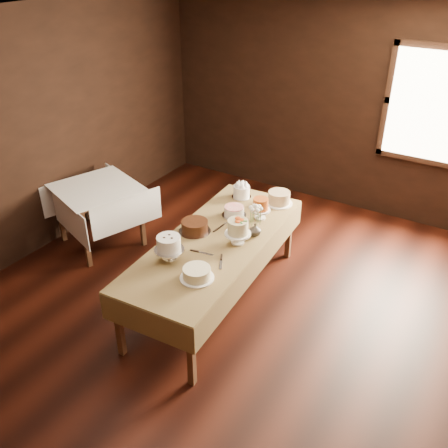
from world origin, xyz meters
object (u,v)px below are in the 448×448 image
at_px(cake_lattice, 234,212).
at_px(cake_caramel, 260,210).
at_px(cake_speckled, 279,198).
at_px(cake_server_c, 223,225).
at_px(cake_server_a, 206,253).
at_px(side_table, 97,194).
at_px(cake_chocolate, 195,227).
at_px(cake_meringue, 241,192).
at_px(cake_server_d, 248,232).
at_px(display_table, 215,244).
at_px(cake_cream, 197,274).
at_px(cake_swirl, 169,249).
at_px(flower_vase, 255,230).
at_px(cake_server_b, 221,265).
at_px(cake_server_e, 177,246).
at_px(cake_flowers, 238,233).

height_order(cake_lattice, cake_caramel, cake_caramel).
height_order(cake_speckled, cake_server_c, cake_speckled).
bearing_deg(cake_server_a, cake_caramel, 72.03).
distance_m(side_table, cake_speckled, 2.18).
bearing_deg(cake_chocolate, cake_lattice, 71.75).
bearing_deg(cake_server_a, cake_meringue, 93.81).
bearing_deg(side_table, cake_server_d, 2.54).
distance_m(cake_lattice, cake_server_c, 0.25).
bearing_deg(cake_server_c, display_table, -159.64).
xyz_separation_m(cake_speckled, cake_lattice, (-0.29, -0.51, -0.02)).
distance_m(cake_caramel, cake_cream, 1.25).
bearing_deg(display_table, cake_server_a, -76.95).
bearing_deg(cake_lattice, cake_server_c, -88.00).
relative_size(side_table, cake_swirl, 4.12).
xyz_separation_m(cake_server_d, flower_vase, (0.09, -0.01, 0.06)).
height_order(cake_server_b, cake_server_e, same).
height_order(cake_meringue, cake_server_e, cake_meringue).
height_order(cake_flowers, cake_swirl, cake_flowers).
bearing_deg(cake_cream, cake_lattice, 104.57).
distance_m(cake_caramel, cake_server_e, 1.02).
bearing_deg(cake_server_e, cake_swirl, -74.09).
bearing_deg(cake_server_e, cake_server_a, 3.54).
xyz_separation_m(cake_server_c, flower_vase, (0.38, 0.01, 0.06)).
distance_m(cake_meringue, cake_cream, 1.63).
distance_m(cake_server_c, cake_server_d, 0.29).
bearing_deg(cake_meringue, cake_server_a, -75.97).
bearing_deg(cake_meringue, display_table, -75.70).
bearing_deg(cake_server_b, cake_chocolate, -152.61).
distance_m(side_table, cake_caramel, 2.05).
distance_m(cake_chocolate, cake_server_b, 0.65).
height_order(cake_caramel, flower_vase, cake_caramel).
height_order(cake_cream, cake_server_e, cake_cream).
relative_size(cake_server_a, flower_vase, 1.83).
distance_m(cake_speckled, cake_server_e, 1.41).
relative_size(cake_flowers, flower_vase, 2.16).
bearing_deg(side_table, cake_swirl, -23.70).
xyz_separation_m(cake_speckled, cake_server_a, (-0.14, -1.29, -0.07)).
distance_m(cake_speckled, cake_caramel, 0.42).
xyz_separation_m(cake_lattice, cake_flowers, (0.31, -0.46, 0.07)).
bearing_deg(cake_server_b, cake_server_d, 157.44).
xyz_separation_m(cake_meringue, cake_swirl, (0.06, -1.46, 0.04)).
height_order(cake_speckled, cake_server_b, cake_speckled).
relative_size(cake_caramel, cake_server_c, 1.04).
relative_size(cake_caramel, cake_server_a, 1.04).
height_order(cake_lattice, cake_flowers, cake_flowers).
distance_m(cake_flowers, cake_swirl, 0.71).
distance_m(side_table, flower_vase, 2.12).
xyz_separation_m(cake_swirl, cake_server_c, (0.09, 0.79, -0.11)).
height_order(side_table, cake_chocolate, cake_chocolate).
distance_m(cake_lattice, cake_chocolate, 0.53).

